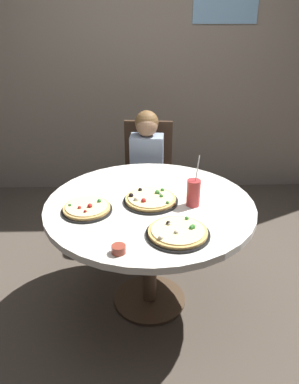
# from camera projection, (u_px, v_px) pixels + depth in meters

# --- Properties ---
(ground_plane) EXTENTS (8.00, 8.00, 0.00)m
(ground_plane) POSITION_uv_depth(u_px,v_px,m) (150.00, 300.00, 2.63)
(ground_plane) COLOR #4C4238
(wall_with_window) EXTENTS (5.20, 0.14, 2.90)m
(wall_with_window) POSITION_uv_depth(u_px,v_px,m) (145.00, 45.00, 3.66)
(wall_with_window) COLOR gray
(wall_with_window) RESTS_ON ground_plane
(dining_table) EXTENTS (1.25, 1.25, 0.75)m
(dining_table) POSITION_uv_depth(u_px,v_px,m) (150.00, 217.00, 2.34)
(dining_table) COLOR silver
(dining_table) RESTS_ON ground_plane
(chair_wooden) EXTENTS (0.44, 0.44, 0.95)m
(chair_wooden) POSITION_uv_depth(u_px,v_px,m) (148.00, 172.00, 3.26)
(chair_wooden) COLOR #382619
(chair_wooden) RESTS_ON ground_plane
(diner_child) EXTENTS (0.29, 0.42, 1.08)m
(diner_child) POSITION_uv_depth(u_px,v_px,m) (146.00, 187.00, 3.12)
(diner_child) COLOR #3F4766
(diner_child) RESTS_ON ground_plane
(pizza_veggie) EXTENTS (0.33, 0.33, 0.05)m
(pizza_veggie) POSITION_uv_depth(u_px,v_px,m) (150.00, 199.00, 2.31)
(pizza_veggie) COLOR black
(pizza_veggie) RESTS_ON dining_table
(pizza_cheese) EXTENTS (0.29, 0.29, 0.05)m
(pizza_cheese) POSITION_uv_depth(u_px,v_px,m) (87.00, 209.00, 2.21)
(pizza_cheese) COLOR black
(pizza_cheese) RESTS_ON dining_table
(pizza_pepperoni) EXTENTS (0.33, 0.33, 0.05)m
(pizza_pepperoni) POSITION_uv_depth(u_px,v_px,m) (178.00, 232.00, 1.98)
(pizza_pepperoni) COLOR black
(pizza_pepperoni) RESTS_ON dining_table
(soda_cup) EXTENTS (0.08, 0.08, 0.31)m
(soda_cup) POSITION_uv_depth(u_px,v_px,m) (193.00, 193.00, 2.24)
(soda_cup) COLOR #B73333
(soda_cup) RESTS_ON dining_table
(sauce_bowl) EXTENTS (0.07, 0.07, 0.04)m
(sauce_bowl) POSITION_uv_depth(u_px,v_px,m) (119.00, 249.00, 1.84)
(sauce_bowl) COLOR brown
(sauce_bowl) RESTS_ON dining_table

